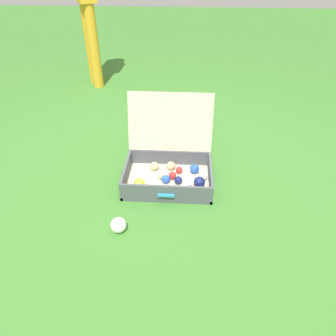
# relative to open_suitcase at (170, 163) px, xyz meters

# --- Properties ---
(ground_plane) EXTENTS (16.00, 16.00, 0.00)m
(ground_plane) POSITION_rel_open_suitcase_xyz_m (-0.07, -0.15, -0.12)
(ground_plane) COLOR #3D7A2D
(open_suitcase) EXTENTS (0.62, 0.58, 0.56)m
(open_suitcase) POSITION_rel_open_suitcase_xyz_m (0.00, 0.00, 0.00)
(open_suitcase) COLOR beige
(open_suitcase) RESTS_ON ground
(stray_ball_on_grass) EXTENTS (0.10, 0.10, 0.10)m
(stray_ball_on_grass) POSITION_rel_open_suitcase_xyz_m (-0.28, -0.55, -0.08)
(stray_ball_on_grass) COLOR white
(stray_ball_on_grass) RESTS_ON ground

